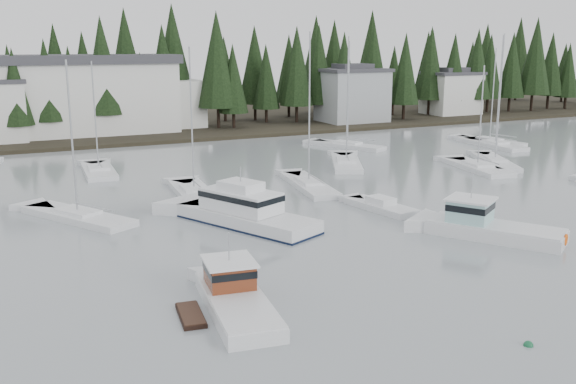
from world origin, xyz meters
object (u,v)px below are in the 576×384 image
sailboat_7 (346,164)px  sailboat_13 (490,143)px  house_east_a (352,94)px  lobster_boat_brown (234,300)px  cabin_cruiser_center (245,215)px  harbor_inn (102,95)px  runabout_1 (381,208)px  sailboat_12 (495,163)px  sailboat_8 (99,173)px  sailboat_5 (194,194)px  sailboat_3 (347,147)px  sailboat_4 (477,169)px  sailboat_1 (78,219)px  lobster_boat_teal (489,229)px  sailboat_2 (309,187)px  sailboat_6 (495,146)px  house_east_b (451,92)px

sailboat_7 → sailboat_13: size_ratio=1.10×
house_east_a → lobster_boat_brown: 76.35m
cabin_cruiser_center → sailboat_7: sailboat_7 is taller
harbor_inn → runabout_1: bearing=-77.0°
sailboat_12 → sailboat_8: bearing=97.7°
sailboat_5 → runabout_1: size_ratio=1.93×
harbor_inn → sailboat_12: 54.63m
sailboat_3 → sailboat_4: size_ratio=1.22×
sailboat_1 → lobster_boat_teal: bearing=-154.1°
sailboat_3 → lobster_boat_brown: bearing=118.1°
lobster_boat_teal → sailboat_5: size_ratio=0.70×
sailboat_2 → sailboat_6: (32.52, 10.76, 0.00)m
harbor_inn → lobster_boat_teal: size_ratio=3.20×
house_east_a → sailboat_13: sailboat_13 is taller
sailboat_5 → sailboat_6: size_ratio=0.91×
lobster_boat_teal → sailboat_6: size_ratio=0.64×
sailboat_2 → sailboat_8: bearing=56.3°
cabin_cruiser_center → runabout_1: size_ratio=1.74×
house_east_a → harbor_inn: bearing=173.6°
sailboat_6 → cabin_cruiser_center: bearing=117.6°
sailboat_12 → house_east_b: bearing=-7.2°
sailboat_3 → sailboat_8: size_ratio=1.17×
sailboat_2 → sailboat_12: bearing=-77.0°
house_east_b → harbor_inn: (-60.96, 2.34, 1.37)m
harbor_inn → sailboat_12: bearing=-50.4°
sailboat_13 → house_east_b: bearing=-42.7°
lobster_boat_teal → sailboat_6: (28.59, 29.84, -0.51)m
house_east_b → sailboat_2: size_ratio=0.66×
sailboat_1 → sailboat_12: (44.61, 3.76, 0.02)m
cabin_cruiser_center → sailboat_13: (43.94, 22.40, -0.67)m
sailboat_1 → runabout_1: 23.43m
sailboat_1 → sailboat_13: 56.97m
runabout_1 → sailboat_12: bearing=-73.3°
lobster_boat_teal → sailboat_8: 39.81m
harbor_inn → sailboat_7: bearing=-60.9°
cabin_cruiser_center → house_east_b: bearing=-74.9°
house_east_b → lobster_boat_brown: (-66.31, -64.02, -3.94)m
house_east_b → sailboat_7: bearing=-141.5°
sailboat_12 → runabout_1: (-22.38, -11.19, 0.06)m
harbor_inn → sailboat_5: sailboat_5 is taller
sailboat_1 → sailboat_5: 11.03m
sailboat_2 → runabout_1: sailboat_2 is taller
lobster_boat_brown → sailboat_2: (16.14, 22.94, -0.39)m
house_east_a → sailboat_13: size_ratio=0.82×
house_east_b → sailboat_1: (-70.94, -43.29, -4.35)m
lobster_boat_teal → sailboat_3: (11.27, 37.70, -0.52)m
sailboat_3 → sailboat_7: sailboat_7 is taller
lobster_boat_brown → sailboat_13: sailboat_13 is taller
lobster_boat_teal → runabout_1: size_ratio=1.35×
harbor_inn → cabin_cruiser_center: (0.86, -52.39, -5.04)m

